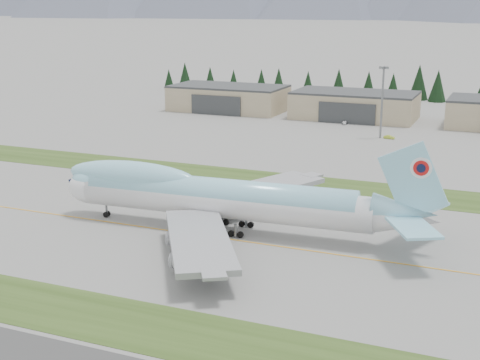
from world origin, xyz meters
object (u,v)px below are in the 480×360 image
at_px(boeing_747_freighter, 220,197).
at_px(hangar_center, 355,105).
at_px(hangar_left, 229,98).
at_px(service_vehicle_b, 389,139).
at_px(service_vehicle_a, 344,124).

distance_m(boeing_747_freighter, hangar_center, 145.55).
height_order(hangar_left, hangar_center, same).
distance_m(hangar_left, service_vehicle_b, 84.33).
bearing_deg(hangar_center, service_vehicle_a, -91.30).
relative_size(boeing_747_freighter, hangar_center, 1.66).
relative_size(hangar_left, hangar_center, 1.00).
relative_size(hangar_left, service_vehicle_b, 12.82).
distance_m(hangar_left, service_vehicle_a, 56.85).
xyz_separation_m(boeing_747_freighter, hangar_left, (-61.44, 145.39, -1.53)).
relative_size(hangar_center, service_vehicle_a, 12.13).
bearing_deg(service_vehicle_a, service_vehicle_b, -53.14).
distance_m(service_vehicle_a, service_vehicle_b, 30.53).
xyz_separation_m(hangar_left, service_vehicle_b, (75.70, -36.77, -5.39)).
bearing_deg(hangar_center, hangar_left, 180.00).
bearing_deg(boeing_747_freighter, hangar_center, 89.28).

